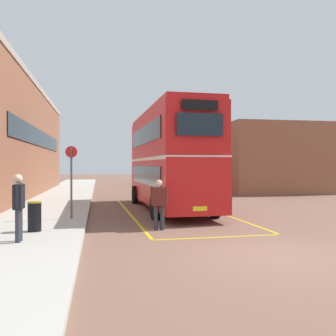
# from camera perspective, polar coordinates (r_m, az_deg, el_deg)

# --- Properties ---
(ground_plane) EXTENTS (135.60, 135.60, 0.00)m
(ground_plane) POSITION_cam_1_polar(r_m,az_deg,el_deg) (23.15, -0.49, -4.93)
(ground_plane) COLOR brown
(sidewalk_left) EXTENTS (4.00, 57.60, 0.14)m
(sidewalk_left) POSITION_cam_1_polar(r_m,az_deg,el_deg) (25.29, -16.18, -4.34)
(sidewalk_left) COLOR #B2ADA3
(sidewalk_left) RESTS_ON ground
(depot_building_right) EXTENTS (8.33, 17.56, 5.38)m
(depot_building_right) POSITION_cam_1_polar(r_m,az_deg,el_deg) (35.74, 11.89, 1.26)
(depot_building_right) COLOR brown
(depot_building_right) RESTS_ON ground
(double_decker_bus) EXTENTS (2.99, 10.33, 4.75)m
(double_decker_bus) POSITION_cam_1_polar(r_m,az_deg,el_deg) (18.02, 0.12, 1.54)
(double_decker_bus) COLOR black
(double_decker_bus) RESTS_ON ground
(single_deck_bus) EXTENTS (3.03, 8.89, 3.02)m
(single_deck_bus) POSITION_cam_1_polar(r_m,az_deg,el_deg) (36.98, 0.49, -0.39)
(single_deck_bus) COLOR black
(single_deck_bus) RESTS_ON ground
(pedestrian_boarding) EXTENTS (0.56, 0.29, 1.68)m
(pedestrian_boarding) POSITION_cam_1_polar(r_m,az_deg,el_deg) (12.36, -1.40, -5.10)
(pedestrian_boarding) COLOR #2D2D38
(pedestrian_boarding) RESTS_ON ground
(pedestrian_waiting_near) EXTENTS (0.25, 0.60, 1.78)m
(pedestrian_waiting_near) POSITION_cam_1_polar(r_m,az_deg,el_deg) (10.56, -22.02, -4.92)
(pedestrian_waiting_near) COLOR #2D2D38
(pedestrian_waiting_near) RESTS_ON sidewalk_left
(litter_bin) EXTENTS (0.42, 0.42, 0.91)m
(litter_bin) POSITION_cam_1_polar(r_m,az_deg,el_deg) (12.10, -19.88, -7.03)
(litter_bin) COLOR black
(litter_bin) RESTS_ON sidewalk_left
(bus_stop_sign) EXTENTS (0.44, 0.08, 2.75)m
(bus_stop_sign) POSITION_cam_1_polar(r_m,az_deg,el_deg) (14.43, -14.67, -1.07)
(bus_stop_sign) COLOR #4C4C51
(bus_stop_sign) RESTS_ON sidewalk_left
(bay_marking_yellow) EXTENTS (4.49, 12.38, 0.01)m
(bay_marking_yellow) POSITION_cam_1_polar(r_m,az_deg,el_deg) (16.29, 1.47, -7.18)
(bay_marking_yellow) COLOR gold
(bay_marking_yellow) RESTS_ON ground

